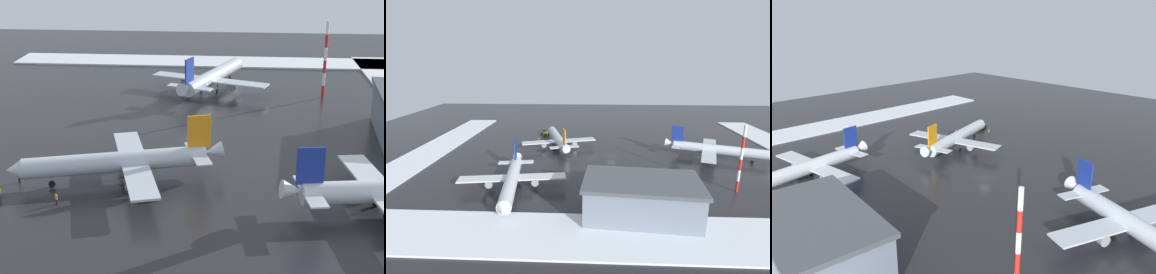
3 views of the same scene
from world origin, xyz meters
The scene contains 11 objects.
ground_plane centered at (0.00, 0.00, 0.00)m, with size 240.00×240.00×0.00m, color #232326.
snow_bank_far centered at (0.00, -50.00, 0.22)m, with size 152.00×16.00×0.45m, color white.
snow_bank_left centered at (-67.00, 0.00, 0.22)m, with size 14.00×116.00×0.45m, color white.
airplane_parked_portside centered at (-20.20, 9.96, 3.34)m, with size 28.04×33.33×10.10m.
airplane_foreground_jet centered at (35.57, -1.67, 3.47)m, with size 34.02×28.77×10.50m.
airplane_parked_starboard centered at (-27.80, -30.58, 3.37)m, with size 28.57×34.25×10.19m.
pushback_tug centered at (-28.45, 29.22, 1.28)m, with size 4.27×5.07×2.50m.
ground_crew_by_nose_gear centered at (-29.22, 17.81, 0.97)m, with size 0.36×0.36×1.71m.
ground_crew_near_tug centered at (-22.15, 25.94, 0.97)m, with size 0.36×0.36×1.71m.
antenna_mast centered at (31.00, -27.75, 8.97)m, with size 0.70×0.70×17.94m.
cargo_hangar centered at (3.75, -41.82, 4.44)m, with size 26.25×17.19×8.80m.
Camera 2 is at (-7.14, -101.84, 34.17)m, focal length 28.00 mm.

